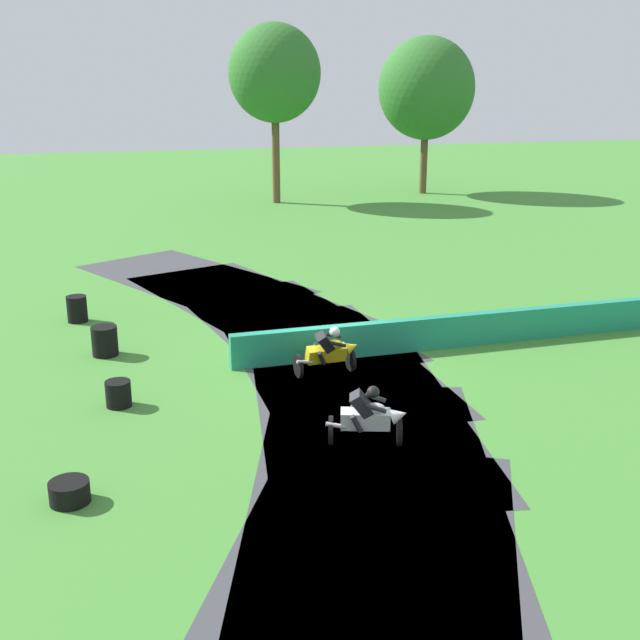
% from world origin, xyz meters
% --- Properties ---
extents(ground_plane, '(120.00, 120.00, 0.00)m').
position_xyz_m(ground_plane, '(0.00, 0.00, 0.00)').
color(ground_plane, '#428433').
extents(track_asphalt, '(9.70, 29.55, 0.01)m').
position_xyz_m(track_asphalt, '(-1.06, -0.04, 0.00)').
color(track_asphalt, '#3D3D42').
rests_on(track_asphalt, ground).
extents(safety_barrier, '(16.90, 0.99, 0.90)m').
position_xyz_m(safety_barrier, '(5.84, 0.24, 0.45)').
color(safety_barrier, '#1E8466').
rests_on(safety_barrier, ground).
extents(motorcycle_lead_white, '(1.69, 1.11, 1.43)m').
position_xyz_m(motorcycle_lead_white, '(-0.47, -5.17, 0.65)').
color(motorcycle_lead_white, black).
rests_on(motorcycle_lead_white, ground).
extents(motorcycle_chase_yellow, '(1.68, 0.93, 1.42)m').
position_xyz_m(motorcycle_chase_yellow, '(-0.25, -1.13, 0.63)').
color(motorcycle_chase_yellow, black).
rests_on(motorcycle_chase_yellow, ground).
extents(tire_stack_near, '(0.72, 0.72, 0.40)m').
position_xyz_m(tire_stack_near, '(-6.27, -6.00, 0.20)').
color(tire_stack_near, black).
rests_on(tire_stack_near, ground).
extents(tire_stack_mid_a, '(0.58, 0.58, 0.60)m').
position_xyz_m(tire_stack_mid_a, '(-5.39, -1.85, 0.30)').
color(tire_stack_mid_a, black).
rests_on(tire_stack_mid_a, ground).
extents(tire_stack_mid_b, '(0.69, 0.69, 0.80)m').
position_xyz_m(tire_stack_mid_b, '(-5.72, 1.75, 0.40)').
color(tire_stack_mid_b, black).
rests_on(tire_stack_mid_b, ground).
extents(tire_stack_far, '(0.60, 0.60, 0.80)m').
position_xyz_m(tire_stack_far, '(-6.56, 5.05, 0.40)').
color(tire_stack_far, black).
rests_on(tire_stack_far, ground).
extents(tree_far_left, '(5.14, 5.14, 9.90)m').
position_xyz_m(tree_far_left, '(3.73, 26.20, 7.17)').
color(tree_far_left, brown).
rests_on(tree_far_left, ground).
extents(tree_far_right, '(5.80, 5.80, 9.36)m').
position_xyz_m(tree_far_right, '(13.32, 27.68, 6.30)').
color(tree_far_right, brown).
rests_on(tree_far_right, ground).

